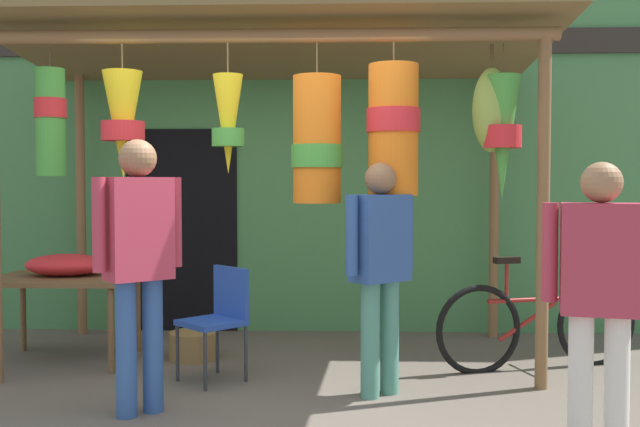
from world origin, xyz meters
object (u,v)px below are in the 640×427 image
(parked_bicycle, at_px, (538,325))
(customer_foreground, at_px, (380,259))
(shopper_by_bananas, at_px, (600,286))
(wicker_basket_by_table, at_px, (194,345))
(vendor_in_orange, at_px, (139,252))
(folding_chair, at_px, (220,313))
(flower_heap_on_table, at_px, (67,265))
(display_table, at_px, (64,285))

(parked_bicycle, relative_size, customer_foreground, 1.05)
(parked_bicycle, xyz_separation_m, shopper_by_bananas, (-0.18, -1.97, 0.58))
(wicker_basket_by_table, xyz_separation_m, shopper_by_bananas, (2.61, -2.17, 0.82))
(shopper_by_bananas, bearing_deg, vendor_in_orange, 165.38)
(folding_chair, distance_m, customer_foreground, 1.31)
(wicker_basket_by_table, bearing_deg, parked_bicycle, -4.08)
(flower_heap_on_table, height_order, shopper_by_bananas, shopper_by_bananas)
(folding_chair, bearing_deg, display_table, 159.63)
(flower_heap_on_table, distance_m, customer_foreground, 2.71)
(wicker_basket_by_table, bearing_deg, shopper_by_bananas, -39.67)
(customer_foreground, relative_size, shopper_by_bananas, 1.02)
(wicker_basket_by_table, distance_m, customer_foreground, 1.99)
(folding_chair, relative_size, vendor_in_orange, 0.48)
(display_table, relative_size, shopper_by_bananas, 0.70)
(wicker_basket_by_table, height_order, parked_bicycle, parked_bicycle)
(parked_bicycle, relative_size, vendor_in_orange, 0.97)
(wicker_basket_by_table, bearing_deg, vendor_in_orange, -91.36)
(flower_heap_on_table, bearing_deg, wicker_basket_by_table, 4.55)
(shopper_by_bananas, bearing_deg, display_table, 150.76)
(flower_heap_on_table, bearing_deg, shopper_by_bananas, -29.76)
(display_table, bearing_deg, wicker_basket_by_table, 6.42)
(folding_chair, xyz_separation_m, shopper_by_bananas, (2.28, -1.54, 0.43))
(display_table, height_order, shopper_by_bananas, shopper_by_bananas)
(parked_bicycle, height_order, shopper_by_bananas, shopper_by_bananas)
(vendor_in_orange, xyz_separation_m, shopper_by_bananas, (2.65, -0.69, -0.11))
(flower_heap_on_table, height_order, vendor_in_orange, vendor_in_orange)
(flower_heap_on_table, distance_m, shopper_by_bananas, 4.20)
(display_table, xyz_separation_m, vendor_in_orange, (1.01, -1.36, 0.41))
(display_table, xyz_separation_m, shopper_by_bananas, (3.66, -2.05, 0.30))
(flower_heap_on_table, distance_m, folding_chair, 1.50)
(flower_heap_on_table, relative_size, shopper_by_bananas, 0.42)
(display_table, relative_size, wicker_basket_by_table, 2.76)
(parked_bicycle, xyz_separation_m, customer_foreground, (-1.29, -0.80, 0.60))
(vendor_in_orange, relative_size, customer_foreground, 1.08)
(display_table, distance_m, parked_bicycle, 3.86)
(shopper_by_bananas, bearing_deg, parked_bicycle, 84.66)
(display_table, height_order, wicker_basket_by_table, display_table)
(folding_chair, height_order, vendor_in_orange, vendor_in_orange)
(display_table, xyz_separation_m, parked_bicycle, (3.85, -0.08, -0.28))
(vendor_in_orange, height_order, shopper_by_bananas, vendor_in_orange)
(flower_heap_on_table, xyz_separation_m, customer_foreground, (2.54, -0.92, 0.15))
(display_table, distance_m, shopper_by_bananas, 4.21)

